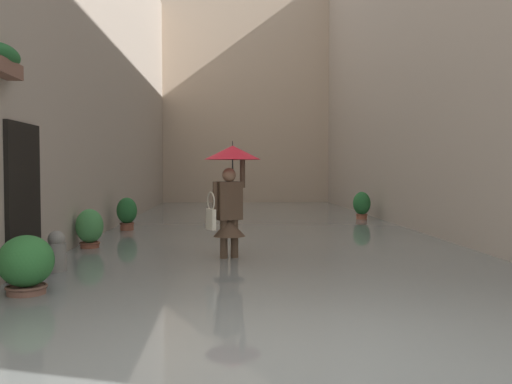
# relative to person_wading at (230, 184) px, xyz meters

# --- Properties ---
(ground_plane) EXTENTS (60.00, 60.00, 0.00)m
(ground_plane) POSITION_rel_person_wading_xyz_m (-0.72, -4.83, -1.36)
(ground_plane) COLOR gray
(flood_water) EXTENTS (7.76, 24.80, 0.20)m
(flood_water) POSITION_rel_person_wading_xyz_m (-0.72, -4.83, -1.26)
(flood_water) COLOR slate
(flood_water) RESTS_ON ground_plane
(building_facade_left) EXTENTS (2.04, 22.80, 9.75)m
(building_facade_left) POSITION_rel_person_wading_xyz_m (-5.10, -4.83, 3.52)
(building_facade_left) COLOR #A89989
(building_facade_left) RESTS_ON ground_plane
(building_facade_right) EXTENTS (2.04, 22.80, 8.41)m
(building_facade_right) POSITION_rel_person_wading_xyz_m (3.66, -4.83, 2.85)
(building_facade_right) COLOR #A89989
(building_facade_right) RESTS_ON ground_plane
(building_facade_far) EXTENTS (10.56, 1.80, 9.94)m
(building_facade_far) POSITION_rel_person_wading_xyz_m (-0.72, -15.13, 3.61)
(building_facade_far) COLOR tan
(building_facade_far) RESTS_ON ground_plane
(person_wading) EXTENTS (0.89, 0.89, 2.03)m
(person_wading) POSITION_rel_person_wading_xyz_m (0.00, 0.00, 0.00)
(person_wading) COLOR #2D2319
(person_wading) RESTS_ON ground_plane
(potted_plant_near_left) EXTENTS (0.49, 0.49, 0.96)m
(potted_plant_near_left) POSITION_rel_person_wading_xyz_m (-3.69, -6.41, -0.80)
(potted_plant_near_left) COLOR #9E563D
(potted_plant_near_left) RESTS_ON ground_plane
(potted_plant_mid_right) EXTENTS (0.48, 0.48, 0.89)m
(potted_plant_mid_right) POSITION_rel_person_wading_xyz_m (2.49, -1.22, -0.85)
(potted_plant_mid_right) COLOR brown
(potted_plant_mid_right) RESTS_ON ground_plane
(potted_plant_near_right) EXTENTS (0.46, 0.46, 0.95)m
(potted_plant_near_right) POSITION_rel_person_wading_xyz_m (2.35, -3.99, -0.81)
(potted_plant_near_right) COLOR brown
(potted_plant_near_right) RESTS_ON ground_plane
(potted_plant_far_right) EXTENTS (0.61, 0.61, 0.86)m
(potted_plant_far_right) POSITION_rel_person_wading_xyz_m (2.29, 2.35, -0.87)
(potted_plant_far_right) COLOR brown
(potted_plant_far_right) RESTS_ON ground_plane
(mooring_bollard) EXTENTS (0.25, 0.25, 0.75)m
(mooring_bollard) POSITION_rel_person_wading_xyz_m (2.38, 1.00, -0.98)
(mooring_bollard) COLOR gray
(mooring_bollard) RESTS_ON ground_plane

